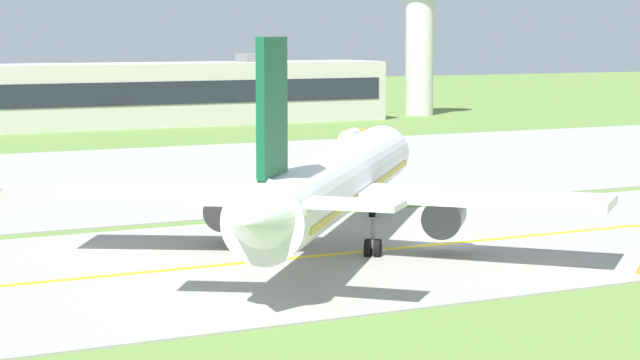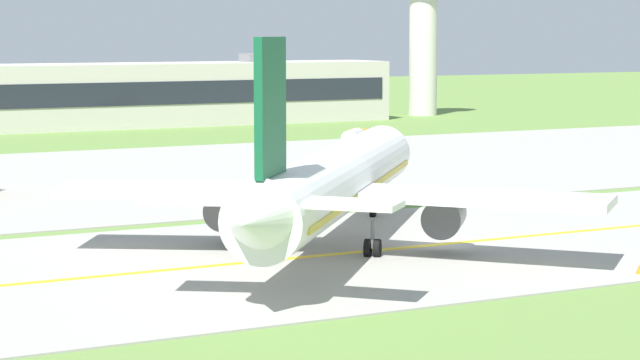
% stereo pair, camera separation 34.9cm
% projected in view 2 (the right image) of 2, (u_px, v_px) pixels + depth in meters
% --- Properties ---
extents(ground_plane, '(500.00, 500.00, 0.00)m').
position_uv_depth(ground_plane, '(439.00, 246.00, 73.78)').
color(ground_plane, olive).
extents(taxiway_strip, '(240.00, 28.00, 0.10)m').
position_uv_depth(taxiway_strip, '(439.00, 245.00, 73.77)').
color(taxiway_strip, '#9E9B93').
rests_on(taxiway_strip, ground).
extents(apron_pad, '(140.00, 52.00, 0.10)m').
position_uv_depth(apron_pad, '(287.00, 169.00, 115.38)').
color(apron_pad, '#9E9B93').
rests_on(apron_pad, ground).
extents(taxiway_centreline, '(220.00, 0.60, 0.01)m').
position_uv_depth(taxiway_centreline, '(439.00, 244.00, 73.76)').
color(taxiway_centreline, yellow).
rests_on(taxiway_centreline, taxiway_strip).
extents(airplane_lead, '(29.51, 32.94, 12.70)m').
position_uv_depth(airplane_lead, '(334.00, 182.00, 71.46)').
color(airplane_lead, white).
rests_on(airplane_lead, ground).
extents(service_truck_baggage, '(5.51, 5.85, 2.65)m').
position_uv_depth(service_truck_baggage, '(355.00, 139.00, 130.80)').
color(service_truck_baggage, orange).
rests_on(service_truck_baggage, ground).
extents(terminal_building, '(63.01, 11.64, 9.90)m').
position_uv_depth(terminal_building, '(176.00, 94.00, 170.81)').
color(terminal_building, beige).
rests_on(terminal_building, ground).
extents(control_tower, '(7.60, 7.60, 24.53)m').
position_uv_depth(control_tower, '(424.00, 20.00, 189.28)').
color(control_tower, silver).
rests_on(control_tower, ground).
extents(traffic_cone_near_edge, '(0.44, 0.44, 0.60)m').
position_uv_depth(traffic_cone_near_edge, '(639.00, 270.00, 64.81)').
color(traffic_cone_near_edge, orange).
rests_on(traffic_cone_near_edge, ground).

